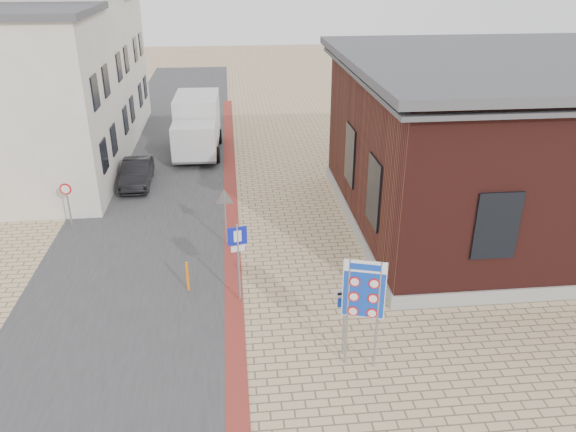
{
  "coord_description": "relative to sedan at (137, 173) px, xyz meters",
  "views": [
    {
      "loc": [
        -1.86,
        -13.5,
        10.17
      ],
      "look_at": [
        -0.06,
        3.63,
        2.2
      ],
      "focal_mm": 35.0,
      "sensor_mm": 36.0,
      "label": 1
    }
  ],
  "objects": [
    {
      "name": "townhouse_far",
      "position": [
        -4.49,
        11.26,
        3.55
      ],
      "size": [
        7.4,
        6.4,
        8.3
      ],
      "color": "beige",
      "rests_on": "ground"
    },
    {
      "name": "brick_building",
      "position": [
        15.49,
        -5.75,
        2.87
      ],
      "size": [
        13.0,
        13.0,
        6.8
      ],
      "color": "gray",
      "rests_on": "ground"
    },
    {
      "name": "road_strip",
      "position": [
        1.0,
        2.26,
        -0.61
      ],
      "size": [
        7.0,
        60.0,
        0.02
      ],
      "primitive_type": "cube",
      "color": "#38383A",
      "rests_on": "ground"
    },
    {
      "name": "yield_sign",
      "position": [
        4.29,
        -6.74,
        1.12
      ],
      "size": [
        0.81,
        0.07,
        2.3
      ],
      "rotation": [
        0.0,
        0.0,
        0.0
      ],
      "color": "gray",
      "rests_on": "ground"
    },
    {
      "name": "sedan",
      "position": [
        0.0,
        0.0,
        0.0
      ],
      "size": [
        1.39,
        3.79,
        1.24
      ],
      "primitive_type": "imported",
      "rotation": [
        0.0,
        0.0,
        0.02
      ],
      "color": "black",
      "rests_on": "ground"
    },
    {
      "name": "bike_rack",
      "position": [
        9.15,
        -10.54,
        -0.36
      ],
      "size": [
        0.08,
        1.8,
        0.6
      ],
      "color": "slate",
      "rests_on": "ground"
    },
    {
      "name": "border_sign",
      "position": [
        7.87,
        -14.24,
        1.74
      ],
      "size": [
        1.08,
        0.37,
        3.26
      ],
      "rotation": [
        0.0,
        0.0,
        -0.3
      ],
      "color": "gray",
      "rests_on": "ground"
    },
    {
      "name": "speed_sign",
      "position": [
        -2.0,
        -4.74,
        0.71
      ],
      "size": [
        0.48,
        0.08,
        2.03
      ],
      "rotation": [
        0.0,
        0.0,
        -0.1
      ],
      "color": "gray",
      "rests_on": "ground"
    },
    {
      "name": "essen_sign",
      "position": [
        7.5,
        -13.75,
        0.86
      ],
      "size": [
        0.61,
        0.07,
        2.25
      ],
      "rotation": [
        0.0,
        0.0,
        0.0
      ],
      "color": "gray",
      "rests_on": "ground"
    },
    {
      "name": "curb_strip",
      "position": [
        4.5,
        -2.74,
        -0.6
      ],
      "size": [
        0.6,
        40.0,
        0.02
      ],
      "primitive_type": "cube",
      "color": "maroon",
      "rests_on": "ground"
    },
    {
      "name": "townhouse_mid",
      "position": [
        -4.49,
        5.26,
        3.95
      ],
      "size": [
        7.4,
        6.4,
        9.1
      ],
      "color": "beige",
      "rests_on": "ground"
    },
    {
      "name": "townhouse_near",
      "position": [
        -4.49,
        -0.74,
        3.55
      ],
      "size": [
        7.4,
        6.4,
        8.3
      ],
      "color": "beige",
      "rests_on": "ground"
    },
    {
      "name": "parking_sign",
      "position": [
        4.7,
        -10.74,
        1.27
      ],
      "size": [
        0.6,
        0.17,
        2.74
      ],
      "rotation": [
        0.0,
        0.0,
        0.22
      ],
      "color": "gray",
      "rests_on": "ground"
    },
    {
      "name": "ground",
      "position": [
        6.5,
        -12.74,
        -0.62
      ],
      "size": [
        120.0,
        120.0,
        0.0
      ],
      "primitive_type": "plane",
      "color": "tan",
      "rests_on": "ground"
    },
    {
      "name": "bollard",
      "position": [
        3.0,
        -9.94,
        -0.08
      ],
      "size": [
        0.1,
        0.1,
        1.07
      ],
      "primitive_type": "cylinder",
      "rotation": [
        0.0,
        0.0,
        -0.06
      ],
      "color": "orange",
      "rests_on": "ground"
    },
    {
      "name": "box_truck",
      "position": [
        2.76,
        4.89,
        0.98
      ],
      "size": [
        2.67,
        5.97,
        3.09
      ],
      "rotation": [
        0.0,
        0.0,
        -0.03
      ],
      "color": "slate",
      "rests_on": "ground"
    }
  ]
}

